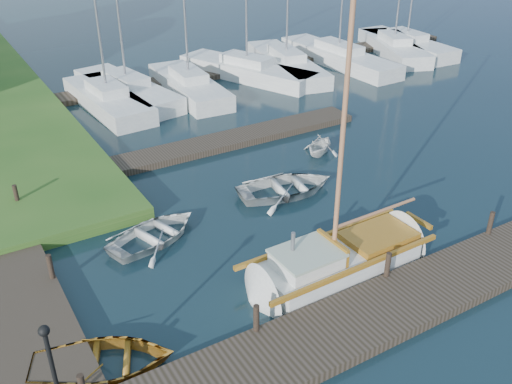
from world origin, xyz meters
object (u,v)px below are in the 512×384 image
marina_boat_0 (108,98)px  marina_boat_7 (407,43)px  dinghy (103,359)px  marina_boat_5 (338,56)px  mooring_post_2 (388,264)px  marina_boat_2 (189,84)px  tender_c (286,185)px  tender_d (320,143)px  lamp_post (50,358)px  marina_boat_3 (247,69)px  mooring_post_5 (16,195)px  sailboat (342,261)px  tender_a (154,231)px  marina_boat_6 (394,46)px  mooring_post_4 (50,267)px  mooring_post_1 (256,318)px  mooring_post_3 (491,223)px  marina_boat_1 (127,89)px  marina_boat_4 (286,62)px

marina_boat_0 → marina_boat_7: (21.62, 0.41, -0.00)m
dinghy → marina_boat_0: size_ratio=0.29×
marina_boat_0 → marina_boat_5: marina_boat_0 is taller
mooring_post_2 → marina_boat_2: marina_boat_2 is taller
tender_c → tender_d: tender_d is taller
lamp_post → marina_boat_3: size_ratio=0.21×
dinghy → marina_boat_7: (27.58, 18.12, 0.22)m
mooring_post_5 → tender_d: size_ratio=0.41×
tender_d → sailboat: bearing=118.0°
marina_boat_2 → marina_boat_3: marina_boat_2 is taller
sailboat → tender_a: size_ratio=2.92×
dinghy → marina_boat_6: (26.22, 17.93, 0.21)m
mooring_post_2 → mooring_post_4: same height
mooring_post_5 → marina_boat_6: 27.92m
mooring_post_5 → marina_boat_0: (6.20, 8.72, -0.12)m
mooring_post_2 → mooring_post_5: size_ratio=1.00×
marina_boat_2 → marina_boat_6: 15.62m
mooring_post_1 → marina_boat_5: size_ratio=0.08×
sailboat → marina_boat_2: 17.69m
lamp_post → sailboat: 9.00m
mooring_post_2 → sailboat: sailboat is taller
mooring_post_3 → marina_boat_5: (8.72, 19.05, -0.14)m
mooring_post_5 → marina_boat_2: size_ratio=0.06×
marina_boat_7 → dinghy: bearing=126.1°
tender_c → marina_boat_0: (-2.85, 12.55, 0.19)m
mooring_post_1 → marina_boat_5: bearing=47.1°
mooring_post_4 → marina_boat_1: bearing=62.7°
mooring_post_5 → marina_boat_2: marina_boat_2 is taller
mooring_post_2 → mooring_post_4: (-8.50, 5.00, 0.00)m
marina_boat_2 → marina_boat_3: bearing=-74.8°
mooring_post_2 → marina_boat_4: marina_boat_4 is taller
tender_a → marina_boat_7: 27.76m
marina_boat_2 → sailboat: bearing=173.8°
mooring_post_1 → mooring_post_2: same height
mooring_post_4 → marina_boat_2: marina_boat_2 is taller
lamp_post → tender_a: lamp_post is taller
lamp_post → tender_a: (4.50, 5.74, -1.52)m
lamp_post → marina_boat_4: 27.19m
mooring_post_5 → tender_d: bearing=-7.1°
mooring_post_3 → lamp_post: (-14.00, 0.00, 1.17)m
mooring_post_5 → mooring_post_2: bearing=-49.6°
marina_boat_0 → marina_boat_1: size_ratio=1.23×
mooring_post_3 → marina_boat_7: 24.20m
marina_boat_0 → marina_boat_5: size_ratio=1.18×
marina_boat_3 → marina_boat_4: bearing=-112.8°
mooring_post_1 → marina_boat_0: marina_boat_0 is taller
mooring_post_4 → marina_boat_3: marina_boat_3 is taller
tender_a → mooring_post_1: bearing=167.5°
dinghy → mooring_post_3: bearing=-72.1°
marina_boat_3 → marina_boat_4: 2.84m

